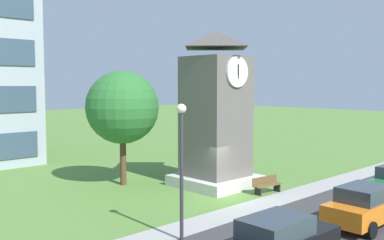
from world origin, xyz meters
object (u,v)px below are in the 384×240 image
clock_tower (216,119)px  park_bench (267,185)px  street_lamp (181,155)px  tree_streetside (122,108)px  parked_car_orange (365,205)px

clock_tower → park_bench: clock_tower is taller
street_lamp → clock_tower: bearing=35.2°
park_bench → street_lamp: 8.80m
tree_streetside → parked_car_orange: tree_streetside is taller
parked_car_orange → clock_tower: bearing=84.7°
tree_streetside → parked_car_orange: bearing=-77.6°
parked_car_orange → street_lamp: bearing=148.6°
parked_car_orange → tree_streetside: bearing=102.4°
park_bench → tree_streetside: size_ratio=0.28×
street_lamp → parked_car_orange: bearing=-31.4°
clock_tower → parked_car_orange: clock_tower is taller
street_lamp → tree_streetside: 9.86m
clock_tower → street_lamp: size_ratio=1.72×
park_bench → tree_streetside: (-4.40, 6.96, 4.02)m
clock_tower → parked_car_orange: bearing=-95.3°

